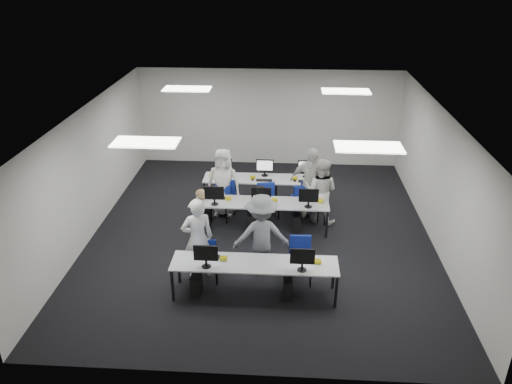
# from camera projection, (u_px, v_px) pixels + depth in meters

# --- Properties ---
(room) EXTENTS (9.00, 9.02, 3.00)m
(room) POSITION_uv_depth(u_px,v_px,m) (261.00, 176.00, 11.36)
(room) COLOR black
(room) RESTS_ON ground
(ceiling_panels) EXTENTS (5.20, 4.60, 0.02)m
(ceiling_panels) POSITION_uv_depth(u_px,v_px,m) (262.00, 113.00, 10.72)
(ceiling_panels) COLOR white
(ceiling_panels) RESTS_ON room
(desk_front) EXTENTS (3.20, 0.70, 0.73)m
(desk_front) POSITION_uv_depth(u_px,v_px,m) (255.00, 265.00, 9.55)
(desk_front) COLOR #B3B5B8
(desk_front) RESTS_ON ground
(desk_mid) EXTENTS (3.20, 0.70, 0.73)m
(desk_mid) POSITION_uv_depth(u_px,v_px,m) (262.00, 204.00, 11.89)
(desk_mid) COLOR #B3B5B8
(desk_mid) RESTS_ON ground
(desk_back) EXTENTS (3.20, 0.70, 0.73)m
(desk_back) POSITION_uv_depth(u_px,v_px,m) (264.00, 180.00, 13.15)
(desk_back) COLOR #B3B5B8
(desk_back) RESTS_ON ground
(equipment_front) EXTENTS (2.51, 0.41, 1.19)m
(equipment_front) POSITION_uv_depth(u_px,v_px,m) (245.00, 279.00, 9.68)
(equipment_front) COLOR #0D42AA
(equipment_front) RESTS_ON desk_front
(equipment_mid) EXTENTS (2.91, 0.41, 1.19)m
(equipment_mid) POSITION_uv_depth(u_px,v_px,m) (254.00, 216.00, 12.02)
(equipment_mid) COLOR white
(equipment_mid) RESTS_ON desk_mid
(equipment_back) EXTENTS (2.91, 0.41, 1.19)m
(equipment_back) POSITION_uv_depth(u_px,v_px,m) (271.00, 191.00, 13.30)
(equipment_back) COLOR white
(equipment_back) RESTS_ON desk_back
(chair_0) EXTENTS (0.47, 0.50, 0.82)m
(chair_0) POSITION_uv_depth(u_px,v_px,m) (208.00, 268.00, 10.19)
(chair_0) COLOR navy
(chair_0) RESTS_ON ground
(chair_1) EXTENTS (0.47, 0.51, 0.94)m
(chair_1) POSITION_uv_depth(u_px,v_px,m) (300.00, 268.00, 10.15)
(chair_1) COLOR navy
(chair_1) RESTS_ON ground
(chair_2) EXTENTS (0.49, 0.52, 0.85)m
(chair_2) POSITION_uv_depth(u_px,v_px,m) (221.00, 209.00, 12.54)
(chair_2) COLOR navy
(chair_2) RESTS_ON ground
(chair_3) EXTENTS (0.56, 0.58, 0.87)m
(chair_3) POSITION_uv_depth(u_px,v_px,m) (269.00, 207.00, 12.65)
(chair_3) COLOR navy
(chair_3) RESTS_ON ground
(chair_4) EXTENTS (0.47, 0.51, 0.93)m
(chair_4) POSITION_uv_depth(u_px,v_px,m) (309.00, 207.00, 12.58)
(chair_4) COLOR navy
(chair_4) RESTS_ON ground
(chair_5) EXTENTS (0.51, 0.55, 0.95)m
(chair_5) POSITION_uv_depth(u_px,v_px,m) (227.00, 200.00, 12.94)
(chair_5) COLOR navy
(chair_5) RESTS_ON ground
(chair_6) EXTENTS (0.51, 0.55, 0.94)m
(chair_6) POSITION_uv_depth(u_px,v_px,m) (265.00, 202.00, 12.82)
(chair_6) COLOR navy
(chair_6) RESTS_ON ground
(chair_7) EXTENTS (0.48, 0.52, 0.87)m
(chair_7) POSITION_uv_depth(u_px,v_px,m) (300.00, 204.00, 12.77)
(chair_7) COLOR navy
(chair_7) RESTS_ON ground
(handbag) EXTENTS (0.35, 0.26, 0.25)m
(handbag) POSITION_uv_depth(u_px,v_px,m) (202.00, 194.00, 11.98)
(handbag) COLOR #96804D
(handbag) RESTS_ON desk_mid
(student_0) EXTENTS (0.76, 0.64, 1.78)m
(student_0) POSITION_uv_depth(u_px,v_px,m) (198.00, 239.00, 10.03)
(student_0) COLOR silver
(student_0) RESTS_ON ground
(student_1) EXTENTS (0.98, 0.88, 1.66)m
(student_1) POSITION_uv_depth(u_px,v_px,m) (321.00, 191.00, 12.21)
(student_1) COLOR silver
(student_1) RESTS_ON ground
(student_2) EXTENTS (0.92, 0.66, 1.76)m
(student_2) POSITION_uv_depth(u_px,v_px,m) (224.00, 182.00, 12.54)
(student_2) COLOR silver
(student_2) RESTS_ON ground
(student_3) EXTENTS (1.17, 0.83, 1.84)m
(student_3) POSITION_uv_depth(u_px,v_px,m) (311.00, 183.00, 12.41)
(student_3) COLOR silver
(student_3) RESTS_ON ground
(photographer) EXTENTS (1.25, 0.83, 1.80)m
(photographer) POSITION_uv_depth(u_px,v_px,m) (261.00, 235.00, 10.13)
(photographer) COLOR slate
(photographer) RESTS_ON ground
(dslr_camera) EXTENTS (0.17, 0.20, 0.10)m
(dslr_camera) POSITION_uv_depth(u_px,v_px,m) (261.00, 189.00, 9.88)
(dslr_camera) COLOR black
(dslr_camera) RESTS_ON photographer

